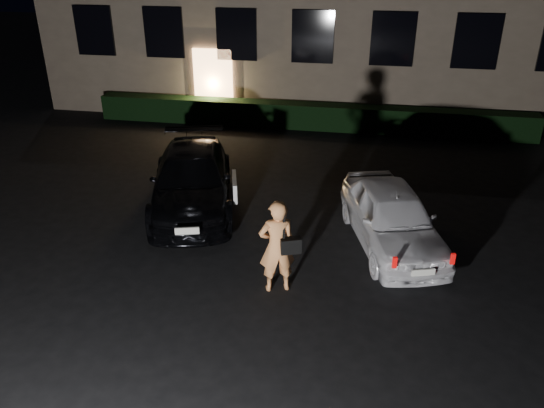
# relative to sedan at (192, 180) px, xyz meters

# --- Properties ---
(ground) EXTENTS (80.00, 80.00, 0.00)m
(ground) POSITION_rel_sedan_xyz_m (2.06, -3.96, -0.67)
(ground) COLOR black
(ground) RESTS_ON ground
(hedge) EXTENTS (15.00, 0.70, 0.85)m
(hedge) POSITION_rel_sedan_xyz_m (2.06, 6.54, -0.24)
(hedge) COLOR black
(hedge) RESTS_ON ground
(sedan) EXTENTS (3.04, 4.95, 1.34)m
(sedan) POSITION_rel_sedan_xyz_m (0.00, 0.00, 0.00)
(sedan) COLOR black
(sedan) RESTS_ON ground
(hatch) EXTENTS (2.55, 4.07, 1.29)m
(hatch) POSITION_rel_sedan_xyz_m (4.71, -1.06, -0.02)
(hatch) COLOR white
(hatch) RESTS_ON ground
(man) EXTENTS (0.84, 0.64, 1.82)m
(man) POSITION_rel_sedan_xyz_m (2.63, -3.11, 0.24)
(man) COLOR #D7884E
(man) RESTS_ON ground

